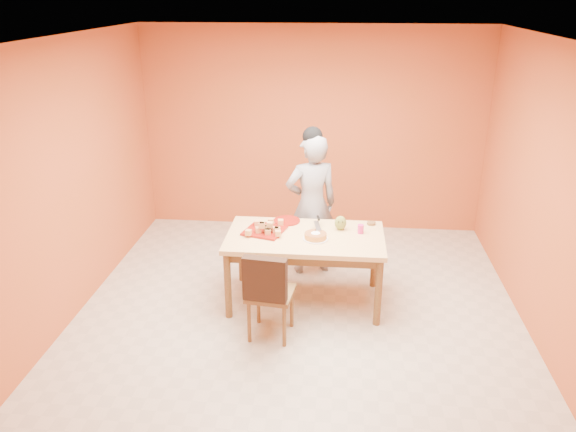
# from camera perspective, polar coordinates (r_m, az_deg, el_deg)

# --- Properties ---
(floor) EXTENTS (5.00, 5.00, 0.00)m
(floor) POSITION_cam_1_polar(r_m,az_deg,el_deg) (5.71, 0.91, -10.65)
(floor) COLOR #BAB59E
(floor) RESTS_ON ground
(ceiling) EXTENTS (5.00, 5.00, 0.00)m
(ceiling) POSITION_cam_1_polar(r_m,az_deg,el_deg) (4.82, 1.10, 17.48)
(ceiling) COLOR silver
(ceiling) RESTS_ON wall_back
(wall_back) EXTENTS (4.50, 0.00, 4.50)m
(wall_back) POSITION_cam_1_polar(r_m,az_deg,el_deg) (7.50, 2.51, 8.66)
(wall_back) COLOR #BC512B
(wall_back) RESTS_ON floor
(wall_left) EXTENTS (0.00, 5.00, 5.00)m
(wall_left) POSITION_cam_1_polar(r_m,az_deg,el_deg) (5.73, -22.09, 2.77)
(wall_left) COLOR #BC512B
(wall_left) RESTS_ON floor
(wall_right) EXTENTS (0.00, 5.00, 5.00)m
(wall_right) POSITION_cam_1_polar(r_m,az_deg,el_deg) (5.43, 25.39, 1.23)
(wall_right) COLOR #BC512B
(wall_right) RESTS_ON floor
(dining_table) EXTENTS (1.60, 0.90, 0.76)m
(dining_table) POSITION_cam_1_polar(r_m,az_deg,el_deg) (5.75, 1.76, -2.84)
(dining_table) COLOR #E3C477
(dining_table) RESTS_ON floor
(dining_chair) EXTENTS (0.46, 0.53, 0.91)m
(dining_chair) POSITION_cam_1_polar(r_m,az_deg,el_deg) (5.26, -1.81, -7.72)
(dining_chair) COLOR brown
(dining_chair) RESTS_ON floor
(pastry_pile) EXTENTS (0.34, 0.34, 0.11)m
(pastry_pile) POSITION_cam_1_polar(r_m,az_deg,el_deg) (5.77, -2.40, -0.88)
(pastry_pile) COLOR #E5A761
(pastry_pile) RESTS_ON pastry_platter
(person) EXTENTS (0.69, 0.57, 1.64)m
(person) POSITION_cam_1_polar(r_m,az_deg,el_deg) (6.34, 2.40, 1.12)
(person) COLOR gray
(person) RESTS_ON floor
(pastry_platter) EXTENTS (0.47, 0.47, 0.02)m
(pastry_platter) POSITION_cam_1_polar(r_m,az_deg,el_deg) (5.80, -2.39, -1.49)
(pastry_platter) COLOR maroon
(pastry_platter) RESTS_ON dining_table
(red_dinner_plate) EXTENTS (0.33, 0.33, 0.02)m
(red_dinner_plate) POSITION_cam_1_polar(r_m,az_deg,el_deg) (6.04, -0.11, -0.48)
(red_dinner_plate) COLOR maroon
(red_dinner_plate) RESTS_ON dining_table
(white_cake_plate) EXTENTS (0.26, 0.26, 0.01)m
(white_cake_plate) POSITION_cam_1_polar(r_m,az_deg,el_deg) (5.63, 2.81, -2.31)
(white_cake_plate) COLOR white
(white_cake_plate) RESTS_ON dining_table
(sponge_cake) EXTENTS (0.28, 0.28, 0.05)m
(sponge_cake) POSITION_cam_1_polar(r_m,az_deg,el_deg) (5.61, 2.82, -2.02)
(sponge_cake) COLOR #C27A32
(sponge_cake) RESTS_ON white_cake_plate
(cake_server) EXTENTS (0.09, 0.27, 0.01)m
(cake_server) POSITION_cam_1_polar(r_m,az_deg,el_deg) (5.77, 3.01, -1.00)
(cake_server) COLOR silver
(cake_server) RESTS_ON sponge_cake
(egg_ornament) EXTENTS (0.14, 0.13, 0.15)m
(egg_ornament) POSITION_cam_1_polar(r_m,az_deg,el_deg) (5.84, 5.36, -0.71)
(egg_ornament) COLOR olive
(egg_ornament) RESTS_ON dining_table
(magenta_glass) EXTENTS (0.07, 0.07, 0.09)m
(magenta_glass) POSITION_cam_1_polar(r_m,az_deg,el_deg) (5.79, 7.39, -1.32)
(magenta_glass) COLOR #D11F77
(magenta_glass) RESTS_ON dining_table
(checker_tin) EXTENTS (0.11, 0.11, 0.03)m
(checker_tin) POSITION_cam_1_polar(r_m,az_deg,el_deg) (6.03, 8.45, -0.74)
(checker_tin) COLOR #3C2010
(checker_tin) RESTS_ON dining_table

